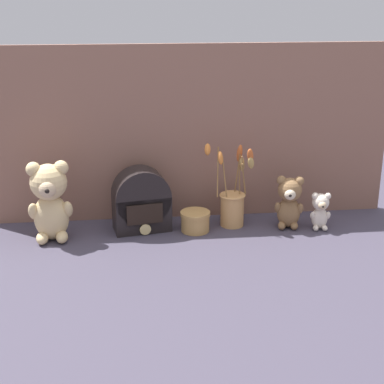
{
  "coord_description": "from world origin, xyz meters",
  "views": [
    {
      "loc": [
        -0.2,
        -1.82,
        0.8
      ],
      "look_at": [
        0.0,
        0.02,
        0.14
      ],
      "focal_mm": 55.0,
      "sensor_mm": 36.0,
      "label": 1
    }
  ],
  "objects": [
    {
      "name": "ground_plane",
      "position": [
        0.0,
        0.0,
        0.0
      ],
      "size": [
        4.0,
        4.0,
        0.0
      ],
      "primitive_type": "plane",
      "color": "#3D3847"
    },
    {
      "name": "backdrop_wall",
      "position": [
        0.0,
        0.17,
        0.31
      ],
      "size": [
        1.44,
        0.02,
        0.61
      ],
      "color": "#845B4C",
      "rests_on": "ground"
    },
    {
      "name": "teddy_bear_large",
      "position": [
        -0.46,
        0.0,
        0.14
      ],
      "size": [
        0.14,
        0.14,
        0.27
      ],
      "color": "#DBBC84",
      "rests_on": "ground"
    },
    {
      "name": "teddy_bear_medium",
      "position": [
        0.34,
        0.02,
        0.1
      ],
      "size": [
        0.1,
        0.09,
        0.19
      ],
      "color": "olive",
      "rests_on": "ground"
    },
    {
      "name": "teddy_bear_small",
      "position": [
        0.44,
        -0.01,
        0.07
      ],
      "size": [
        0.07,
        0.07,
        0.13
      ],
      "color": "beige",
      "rests_on": "ground"
    },
    {
      "name": "flower_vase",
      "position": [
        0.15,
        0.06,
        0.09
      ],
      "size": [
        0.17,
        0.1,
        0.3
      ],
      "color": "tan",
      "rests_on": "ground"
    },
    {
      "name": "vintage_radio",
      "position": [
        -0.17,
        0.05,
        0.1
      ],
      "size": [
        0.2,
        0.13,
        0.22
      ],
      "color": "black",
      "rests_on": "ground"
    },
    {
      "name": "decorative_tin_tall",
      "position": [
        0.01,
        0.02,
        0.04
      ],
      "size": [
        0.1,
        0.1,
        0.07
      ],
      "color": "tan",
      "rests_on": "ground"
    }
  ]
}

